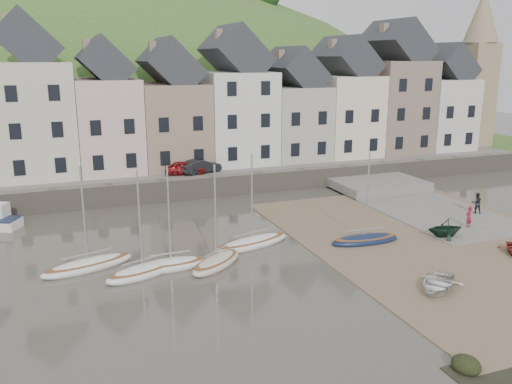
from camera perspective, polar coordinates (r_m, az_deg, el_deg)
name	(u,v)px	position (r m, az deg, el deg)	size (l,w,h in m)	color
ground	(292,264)	(31.96, 3.82, -7.72)	(160.00, 160.00, 0.00)	#454136
quay_land	(176,158)	(61.26, -8.59, 3.58)	(90.00, 30.00, 1.50)	#3B6126
quay_street	(202,171)	(50.12, -5.84, 2.22)	(70.00, 7.00, 0.10)	slate
seawall	(212,186)	(46.97, -4.72, 0.62)	(70.00, 1.20, 1.80)	slate
beach	(443,242)	(37.60, 19.35, -5.05)	(18.00, 26.00, 0.06)	#766047
slipway	(418,205)	(45.94, 16.89, -1.36)	(8.00, 18.00, 0.12)	slate
hillside	(114,242)	(92.25, -14.92, -5.16)	(134.40, 84.00, 84.00)	#3B6126
townhouse_terrace	(208,105)	(53.06, -5.12, 9.22)	(61.05, 8.00, 13.93)	silver
church_spire	(478,64)	(69.25, 22.64, 12.48)	(4.00, 4.00, 18.00)	#997F60
sailboat_0	(88,265)	(32.61, -17.52, -7.44)	(5.66, 3.10, 6.32)	white
sailboat_1	(142,271)	(30.90, -12.04, -8.29)	(4.71, 2.99, 6.32)	white
sailboat_2	(216,262)	(31.60, -4.26, -7.48)	(4.27, 3.89, 6.32)	beige
sailboat_3	(171,264)	(31.58, -9.07, -7.64)	(4.27, 1.63, 6.32)	white
sailboat_4	(252,243)	(34.68, -0.44, -5.43)	(5.85, 3.02, 6.32)	white
sailboat_5	(365,240)	(35.96, 11.59, -5.00)	(4.87, 1.72, 6.32)	#131F3B
rowboat_white	(438,284)	(29.92, 18.86, -9.27)	(2.29, 3.21, 0.66)	silver
rowboat_green	(445,228)	(38.33, 19.55, -3.63)	(2.14, 2.48, 1.31)	black
person_red	(469,217)	(40.90, 21.79, -2.45)	(0.57, 0.37, 1.56)	maroon
person_dark	(477,203)	(44.78, 22.51, -1.08)	(0.79, 0.62, 1.63)	black
car_left	(185,168)	(48.62, -7.56, 2.60)	(1.46, 3.63, 1.24)	maroon
car_right	(200,166)	(48.94, -5.96, 2.75)	(1.35, 3.88, 1.28)	black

